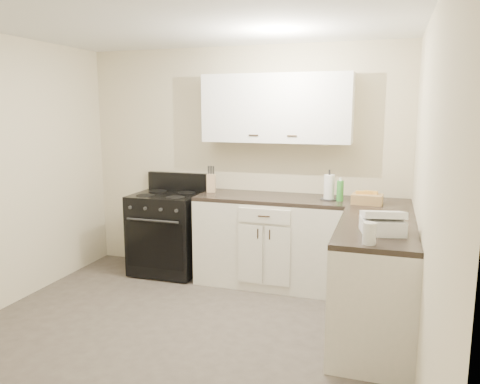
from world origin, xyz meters
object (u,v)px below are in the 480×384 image
(stove, at_px, (168,233))
(wicker_basket, at_px, (367,199))
(paper_towel, at_px, (329,187))
(countertop_grill, at_px, (382,226))
(knife_block, at_px, (211,183))

(stove, xyz_separation_m, wicker_basket, (2.16, -0.08, 0.53))
(paper_towel, height_order, countertop_grill, paper_towel)
(paper_towel, xyz_separation_m, wicker_basket, (0.38, -0.11, -0.08))
(stove, relative_size, paper_towel, 3.54)
(countertop_grill, bearing_deg, stove, 142.03)
(paper_towel, distance_m, countertop_grill, 1.30)
(paper_towel, relative_size, wicker_basket, 0.89)
(stove, bearing_deg, paper_towel, 1.00)
(stove, distance_m, wicker_basket, 2.22)
(stove, bearing_deg, knife_block, 8.80)
(knife_block, relative_size, countertop_grill, 0.67)
(stove, xyz_separation_m, knife_block, (0.50, 0.08, 0.58))
(stove, height_order, countertop_grill, countertop_grill)
(stove, relative_size, knife_block, 4.51)
(wicker_basket, height_order, countertop_grill, countertop_grill)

